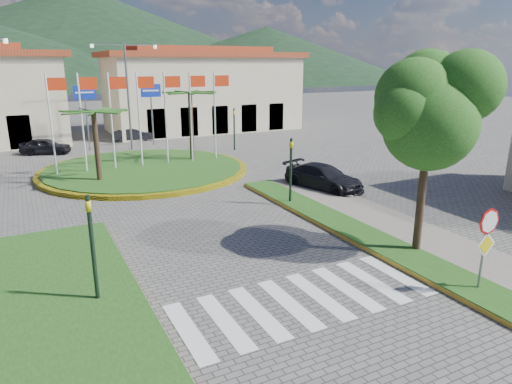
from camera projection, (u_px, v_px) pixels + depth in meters
name	position (u px, v px, depth m)	size (l,w,h in m)	color
sidewalk_right	(502.00, 282.00, 13.99)	(4.00, 28.00, 0.15)	gray
verge_right	(475.00, 291.00, 13.46)	(1.60, 28.00, 0.18)	#204614
median_left	(50.00, 320.00, 11.90)	(5.00, 14.00, 0.18)	#204614
crosswalk	(301.00, 300.00, 13.08)	(8.00, 3.00, 0.01)	silver
roundabout_island	(145.00, 169.00, 28.42)	(12.70, 12.70, 6.00)	yellow
stop_sign	(487.00, 237.00, 13.00)	(0.80, 0.11, 2.65)	slate
deciduous_tree	(431.00, 107.00, 14.93)	(3.60, 3.60, 6.80)	black
traffic_light_left	(92.00, 239.00, 12.39)	(0.15, 0.18, 3.20)	black
traffic_light_right	(291.00, 165.00, 21.36)	(0.15, 0.18, 3.20)	black
traffic_light_far	(234.00, 125.00, 34.87)	(0.18, 0.15, 3.20)	black
direction_sign_west	(86.00, 104.00, 34.28)	(1.60, 0.14, 5.20)	slate
direction_sign_east	(151.00, 102.00, 36.48)	(1.60, 0.14, 5.20)	slate
street_lamp_centre	(128.00, 91.00, 34.51)	(4.80, 0.16, 8.00)	slate
building_right	(202.00, 90.00, 45.47)	(19.08, 9.54, 8.05)	beige
hill_far_mid	(82.00, 35.00, 148.90)	(180.00, 180.00, 30.00)	black
hill_far_east	(266.00, 55.00, 153.41)	(120.00, 120.00, 18.00)	black
car_dark_a	(45.00, 146.00, 33.73)	(1.42, 3.52, 1.20)	black
car_dark_b	(133.00, 134.00, 39.48)	(1.18, 3.38, 1.11)	black
car_side_right	(324.00, 177.00, 24.32)	(1.86, 4.57, 1.33)	black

